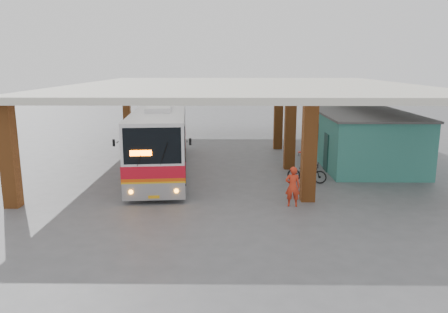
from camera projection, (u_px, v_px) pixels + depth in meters
name	position (u px, v px, depth m)	size (l,w,h in m)	color
ground	(238.00, 182.00, 22.19)	(90.00, 90.00, 0.00)	#515154
brick_columns	(260.00, 126.00, 26.61)	(20.10, 21.60, 4.35)	#9B5221
canopy_roof	(244.00, 86.00, 27.60)	(21.00, 23.00, 0.30)	silver
shop_building	(364.00, 139.00, 25.69)	(5.20, 8.20, 3.11)	#317C70
coach_bus	(161.00, 138.00, 24.35)	(3.91, 13.00, 3.73)	silver
motorcycle	(307.00, 173.00, 21.99)	(0.69, 1.97, 1.04)	black
pedestrian	(293.00, 186.00, 18.27)	(0.63, 0.41, 1.72)	red
red_chair	(303.00, 150.00, 28.54)	(0.43, 0.43, 0.74)	red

